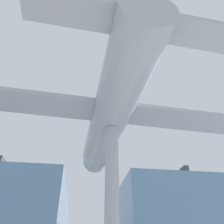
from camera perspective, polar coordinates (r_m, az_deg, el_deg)
support_pylon_central at (r=8.59m, az=0.00°, el=-23.38°), size 0.55×0.55×6.47m
suspended_airplane at (r=10.38m, az=-0.21°, el=-0.53°), size 21.84×12.04×2.77m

